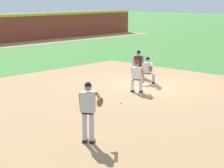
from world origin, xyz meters
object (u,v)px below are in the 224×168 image
Objects in this scene: pitcher at (89,108)px; umpire at (139,63)px; first_baseman at (148,69)px; baseball at (121,103)px; first_base_bag at (146,85)px; baserunner at (137,75)px.

umpire is at bearing 31.56° from pitcher.
umpire is at bearing 54.60° from first_baseman.
pitcher is at bearing -152.68° from first_baseman.
baseball is 0.04× the size of pitcher.
baseball is 4.51m from first_baseman.
first_baseman is (0.55, 0.32, 0.69)m from first_base_bag.
baserunner reaches higher than baseball.
baserunner is at bearing 23.54° from baseball.
baseball is 0.05× the size of baserunner.
umpire reaches higher than baseball.
baseball is 0.06× the size of first_baseman.
first_baseman is 2.13m from baserunner.
pitcher is 7.20m from baserunner.
baserunner and umpire have the same top height.
pitcher is 1.27× the size of umpire.
first_baseman is 0.92× the size of umpire.
pitcher is 9.32m from first_baseman.
pitcher is 10.92m from umpire.
first_baseman is at bearing 27.32° from pitcher.
umpire is (9.30, 5.71, -0.27)m from pitcher.
baserunner is (2.13, 0.93, 0.76)m from baseball.
baseball is 0.05× the size of umpire.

